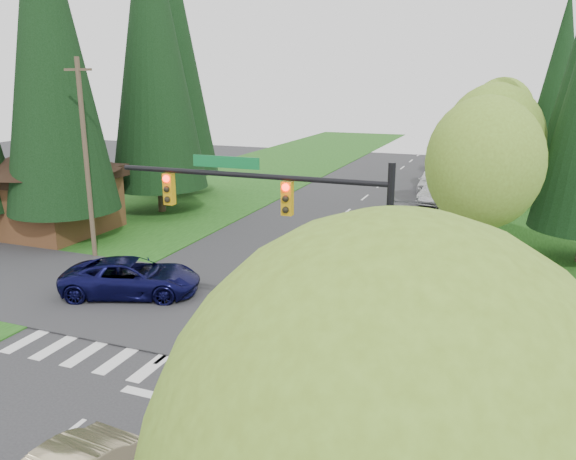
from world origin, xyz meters
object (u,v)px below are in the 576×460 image
Objects in this scene: parked_car_a at (413,226)px; parked_car_b at (401,220)px; parked_car_c at (436,193)px; parked_car_e at (437,172)px; suv_navy at (132,277)px; parked_car_d at (431,181)px.

parked_car_a reaches higher than parked_car_b.
parked_car_a is 0.88× the size of parked_car_c.
parked_car_c is (0.10, 10.19, 0.07)m from parked_car_a.
parked_car_e is (-1.24, 11.12, -0.17)m from parked_car_c.
suv_navy is 35.82m from parked_car_e.
parked_car_e is (8.56, 34.78, -0.17)m from suv_navy.
parked_car_d is (-1.04, 4.77, 0.03)m from parked_car_c.
parked_car_d reaches higher than suv_navy.
parked_car_b is at bearing -88.68° from parked_car_c.
parked_car_c is at bearing -90.01° from parked_car_e.
parked_car_a is 21.34m from parked_car_e.
parked_car_d is at bearing 84.59° from parked_car_b.
parked_car_b is 0.99× the size of parked_car_d.
parked_car_a is at bearing -55.54° from suv_navy.
parked_car_a is at bearing -90.44° from parked_car_d.
suv_navy is 1.19× the size of parked_car_c.
suv_navy is at bearing -111.15° from parked_car_d.
parked_car_c is at bearing -81.76° from parked_car_d.
parked_car_a is at bearing -82.63° from parked_car_c.
parked_car_b is at bearing -95.75° from parked_car_e.
parked_car_b is at bearing -50.42° from suv_navy.
parked_car_b is (-0.93, 1.34, -0.03)m from parked_car_a.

